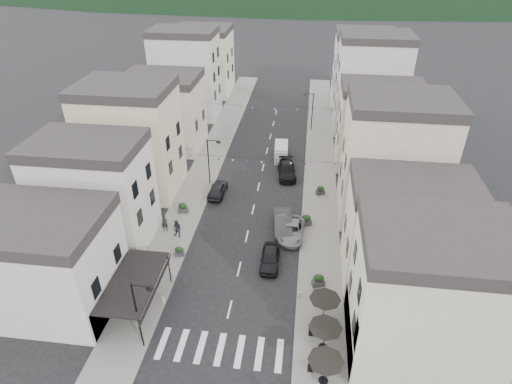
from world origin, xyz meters
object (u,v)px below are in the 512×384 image
parked_car_e (218,189)px  pedestrian_a (165,223)px  parked_car_d (287,170)px  pedestrian_b (177,229)px  delivery_van (281,151)px  parked_car_a (270,258)px  parked_car_b (283,223)px  parked_car_c (292,230)px

parked_car_e → pedestrian_a: (-3.98, -7.84, 0.27)m
parked_car_d → pedestrian_b: bearing=-132.8°
parked_car_d → delivery_van: 4.95m
parked_car_a → parked_car_e: 13.74m
delivery_van → pedestrian_b: delivery_van is taller
parked_car_b → pedestrian_b: 10.92m
pedestrian_a → pedestrian_b: size_ratio=0.92×
parked_car_b → pedestrian_b: pedestrian_b is taller
pedestrian_b → parked_car_e: bearing=90.6°
parked_car_b → pedestrian_a: (-12.17, -1.79, 0.17)m
delivery_van → parked_car_d: bearing=-80.0°
pedestrian_b → parked_car_c: bearing=24.7°
parked_car_e → pedestrian_a: size_ratio=2.45×
parked_car_a → parked_car_b: (0.79, 5.52, 0.11)m
parked_car_e → parked_car_c: bearing=145.2°
delivery_van → pedestrian_a: (-10.72, -18.26, -0.02)m
parked_car_a → delivery_van: (-0.65, 21.99, 0.30)m
pedestrian_a → parked_car_e: bearing=47.2°
parked_car_c → delivery_van: (-2.45, 17.35, 0.32)m
parked_car_a → pedestrian_a: size_ratio=2.41×
pedestrian_a → delivery_van: bearing=43.7°
delivery_van → parked_car_b: bearing=-87.9°
parked_car_a → parked_car_b: bearing=80.8°
parked_car_b → parked_car_d: bearing=85.1°
parked_car_c → pedestrian_a: (-13.18, -0.92, 0.31)m
parked_car_b → delivery_van: bearing=88.5°
parked_car_d → parked_car_e: (-7.85, -5.60, -0.02)m
parked_car_a → pedestrian_a: bearing=160.8°
parked_car_c → parked_car_e: bearing=146.9°
parked_car_d → delivery_van: (-1.10, 4.82, 0.27)m
parked_car_b → parked_car_e: size_ratio=1.17×
parked_car_c → parked_car_d: parked_car_d is taller
parked_car_c → parked_car_d: size_ratio=0.97×
parked_car_d → delivery_van: size_ratio=1.18×
parked_car_d → pedestrian_b: 17.59m
parked_car_b → parked_car_c: parked_car_b is taller
parked_car_a → pedestrian_b: bearing=162.6°
parked_car_a → delivery_van: delivery_van is taller
parked_car_b → pedestrian_b: (-10.59, -2.63, 0.25)m
parked_car_a → parked_car_d: (0.45, 17.18, 0.03)m
parked_car_e → pedestrian_b: bearing=76.8°
parked_car_d → parked_car_a: bearing=-98.6°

